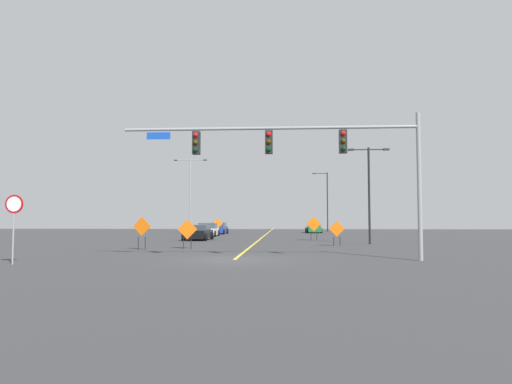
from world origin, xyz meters
TOP-DOWN VIEW (x-y plane):
  - ground at (0.00, 0.00)m, footprint 130.71×130.71m
  - road_centre_stripe at (0.00, 36.31)m, footprint 0.16×72.62m
  - traffic_signal_assembly at (3.31, -0.02)m, footprint 13.44×0.44m
  - stop_sign at (-8.69, -2.73)m, footprint 0.76×0.07m
  - street_lamp_near_left at (-10.08, 38.92)m, footprint 4.36×0.24m
  - street_lamp_mid_right at (8.36, 47.67)m, footprint 2.25×0.24m
  - street_lamp_far_right at (8.45, 13.52)m, footprint 3.02×0.24m
  - construction_sign_median_near at (-6.27, 6.48)m, footprint 1.16×0.28m
  - construction_sign_right_lane at (-5.50, 32.50)m, footprint 1.19×0.33m
  - construction_sign_left_lane at (5.78, 10.91)m, footprint 1.08×0.05m
  - construction_sign_left_shoulder at (-3.75, 7.57)m, footprint 1.23×0.08m
  - construction_sign_median_far at (4.77, 19.57)m, footprint 1.28×0.12m
  - car_green_passing at (6.09, 41.58)m, footprint 2.08×4.33m
  - car_black_near at (-5.30, 19.51)m, footprint 2.21×4.30m
  - car_blue_approaching at (-5.93, 36.48)m, footprint 1.99×4.57m
  - car_white_far at (-5.95, 28.24)m, footprint 2.19×3.99m

SIDE VIEW (x-z plane):
  - ground at x=0.00m, z-range 0.00..0.00m
  - road_centre_stripe at x=0.00m, z-range 0.00..0.01m
  - car_black_near at x=-5.30m, z-range -0.02..1.30m
  - car_green_passing at x=6.09m, z-range -0.03..1.34m
  - car_white_far at x=-5.95m, z-range -0.04..1.37m
  - car_blue_approaching at x=-5.93m, z-range -0.04..1.38m
  - construction_sign_left_lane at x=5.78m, z-range 0.22..1.94m
  - construction_sign_left_shoulder at x=-3.75m, z-range 0.21..2.03m
  - construction_sign_right_lane at x=-5.50m, z-range 0.26..2.19m
  - construction_sign_median_near at x=-6.27m, z-range 0.28..2.26m
  - construction_sign_median_far at x=4.77m, z-range 0.28..2.35m
  - stop_sign at x=-8.69m, z-range 0.57..3.38m
  - street_lamp_far_right at x=8.45m, z-range 0.69..7.79m
  - street_lamp_mid_right at x=8.36m, z-range 0.46..9.16m
  - traffic_signal_assembly at x=3.31m, z-range 1.65..8.23m
  - street_lamp_near_left at x=-10.08m, z-range 0.85..10.55m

